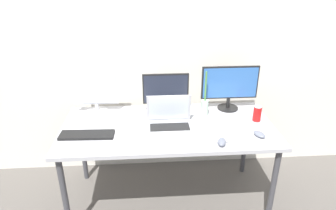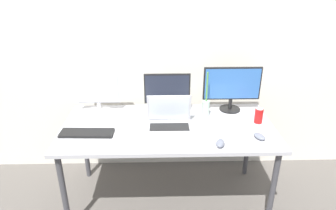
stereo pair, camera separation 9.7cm
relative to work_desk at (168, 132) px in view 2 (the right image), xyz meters
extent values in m
plane|color=#5B5651|center=(0.00, 0.00, -0.68)|extent=(16.00, 16.00, 0.00)
cube|color=silver|center=(0.00, 0.59, 0.62)|extent=(7.00, 0.08, 2.60)
cylinder|color=#424247|center=(-0.78, -0.34, -0.33)|extent=(0.04, 0.04, 0.71)
cylinder|color=#424247|center=(0.78, -0.34, -0.33)|extent=(0.04, 0.04, 0.71)
cylinder|color=#424247|center=(-0.78, 0.34, -0.33)|extent=(0.04, 0.04, 0.71)
cylinder|color=#424247|center=(0.78, 0.34, -0.33)|extent=(0.04, 0.04, 0.71)
cube|color=#B7B7BC|center=(0.00, 0.00, 0.04)|extent=(1.68, 0.81, 0.03)
cylinder|color=silver|center=(-0.60, 0.30, 0.06)|extent=(0.18, 0.18, 0.01)
cylinder|color=silver|center=(-0.60, 0.30, 0.10)|extent=(0.03, 0.03, 0.06)
cube|color=silver|center=(-0.60, 0.30, 0.28)|extent=(0.38, 0.02, 0.29)
cube|color=silver|center=(-0.60, 0.29, 0.28)|extent=(0.35, 0.01, 0.27)
cylinder|color=black|center=(0.00, 0.27, 0.06)|extent=(0.19, 0.19, 0.01)
cylinder|color=black|center=(0.00, 0.27, 0.10)|extent=(0.03, 0.03, 0.07)
cube|color=black|center=(0.00, 0.27, 0.27)|extent=(0.39, 0.02, 0.26)
cube|color=#232838|center=(0.00, 0.26, 0.27)|extent=(0.37, 0.01, 0.24)
cylinder|color=black|center=(0.56, 0.28, 0.06)|extent=(0.18, 0.18, 0.01)
cylinder|color=black|center=(0.56, 0.28, 0.12)|extent=(0.03, 0.03, 0.09)
cube|color=black|center=(0.56, 0.28, 0.31)|extent=(0.49, 0.02, 0.29)
cube|color=#3366B2|center=(0.56, 0.27, 0.31)|extent=(0.47, 0.01, 0.27)
cube|color=#B7B7BC|center=(0.01, -0.05, 0.07)|extent=(0.35, 0.23, 0.02)
cube|color=black|center=(0.01, -0.06, 0.08)|extent=(0.31, 0.13, 0.00)
cube|color=#B7B7BC|center=(0.01, 0.05, 0.19)|extent=(0.35, 0.05, 0.23)
cube|color=silver|center=(0.01, 0.04, 0.19)|extent=(0.31, 0.04, 0.21)
cube|color=black|center=(-0.62, -0.12, 0.07)|extent=(0.41, 0.14, 0.02)
cube|color=#B2B2B7|center=(0.21, -0.24, 0.07)|extent=(0.41, 0.15, 0.02)
ellipsoid|color=slate|center=(0.36, -0.31, 0.08)|extent=(0.08, 0.12, 0.04)
ellipsoid|color=slate|center=(0.67, -0.22, 0.08)|extent=(0.10, 0.12, 0.03)
cylinder|color=red|center=(0.73, 0.03, 0.12)|extent=(0.07, 0.07, 0.12)
cylinder|color=silver|center=(0.73, 0.03, 0.18)|extent=(0.06, 0.06, 0.00)
cylinder|color=#B2D1B7|center=(0.33, 0.18, 0.12)|extent=(0.07, 0.07, 0.13)
cylinder|color=#519342|center=(0.33, 0.18, 0.32)|extent=(0.01, 0.01, 0.25)
camera|label=1|loc=(-0.15, -2.11, 1.20)|focal=32.00mm
camera|label=2|loc=(-0.05, -2.11, 1.20)|focal=32.00mm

